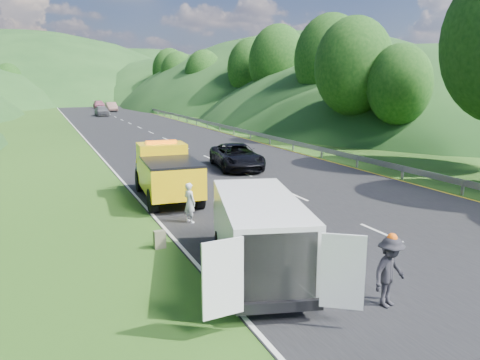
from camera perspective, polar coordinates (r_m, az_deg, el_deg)
name	(u,v)px	position (r m, az deg, el deg)	size (l,w,h in m)	color
ground	(279,228)	(17.31, 4.79, -5.81)	(320.00, 320.00, 0.00)	#38661E
road_surface	(139,128)	(55.82, -12.16, 6.27)	(14.00, 200.00, 0.02)	black
guardrail	(172,118)	(69.62, -8.29, 7.47)	(0.06, 140.00, 1.52)	gray
tree_line_right	(233,113)	(80.81, -0.91, 8.20)	(14.00, 140.00, 14.00)	#2C5A1A
hills_backdrop	(87,99)	(149.99, -18.14, 9.34)	(201.00, 288.60, 44.00)	#2D5B23
tow_truck	(166,172)	(21.33, -8.96, 0.94)	(2.64, 6.10, 2.56)	black
white_van	(258,232)	(12.81, 2.22, -6.30)	(4.26, 6.74, 2.22)	black
woman	(190,223)	(17.95, -6.11, -5.19)	(0.56, 0.41, 1.53)	silver
child	(251,245)	(15.53, 1.40, -7.88)	(0.49, 0.38, 1.00)	tan
worker	(387,306)	(12.08, 17.53, -14.48)	(1.11, 0.64, 1.72)	black
suitcase	(160,240)	(15.33, -9.78, -7.16)	(0.36, 0.20, 0.59)	#63614A
spare_tire	(347,291)	(12.63, 12.96, -13.01)	(0.59, 0.59, 0.20)	black
passing_suv	(237,169)	(28.76, -0.41, 1.39)	(2.49, 5.40, 1.50)	black
dist_car_a	(102,116)	(76.26, -16.46, 7.49)	(1.90, 4.72, 1.61)	#58575D
dist_car_b	(112,111)	(87.90, -15.39, 8.08)	(1.69, 4.84, 1.60)	#7A5751
dist_car_c	(99,108)	(98.32, -16.76, 8.36)	(2.06, 5.07, 1.47)	#AB5572
dist_car_d	(83,102)	(128.86, -18.59, 8.98)	(1.90, 4.72, 1.61)	slate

